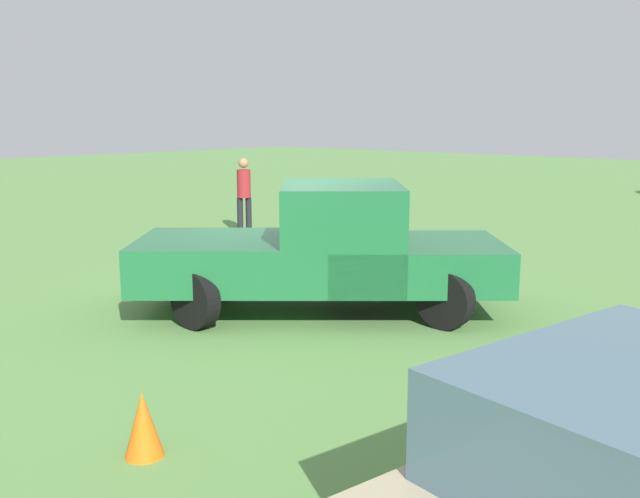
# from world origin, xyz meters

# --- Properties ---
(ground_plane) EXTENTS (80.00, 80.00, 0.00)m
(ground_plane) POSITION_xyz_m (0.00, 0.00, 0.00)
(ground_plane) COLOR #5B8C47
(pickup_truck) EXTENTS (5.10, 4.83, 1.81)m
(pickup_truck) POSITION_xyz_m (-0.85, 0.42, 0.94)
(pickup_truck) COLOR black
(pickup_truck) RESTS_ON ground_plane
(person_visitor) EXTENTS (0.45, 0.45, 1.79)m
(person_visitor) POSITION_xyz_m (5.09, -3.38, 1.02)
(person_visitor) COLOR black
(person_visitor) RESTS_ON ground_plane
(traffic_cone) EXTENTS (0.32, 0.32, 0.55)m
(traffic_cone) POSITION_xyz_m (-2.59, 4.72, 0.28)
(traffic_cone) COLOR orange
(traffic_cone) RESTS_ON ground_plane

